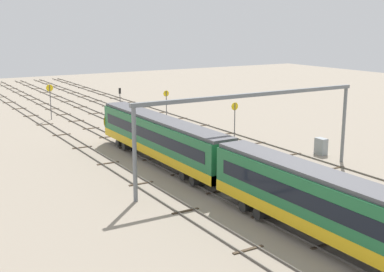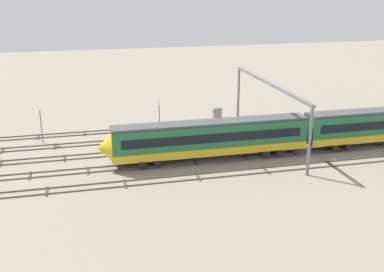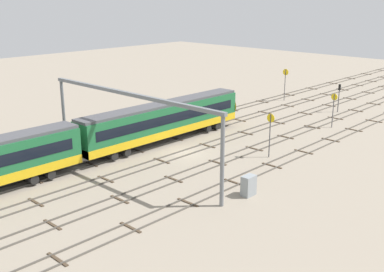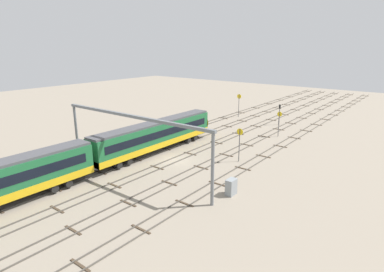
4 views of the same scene
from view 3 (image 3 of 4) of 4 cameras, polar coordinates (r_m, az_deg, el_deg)
name	(u,v)px [view 3 (image 3 of 4)]	position (r m, az deg, el deg)	size (l,w,h in m)	color
ground_plane	(186,153)	(54.47, -0.77, -2.07)	(195.56, 195.56, 0.00)	gray
track_near_foreground	(254,173)	(48.63, 7.41, -4.44)	(179.56, 2.40, 0.16)	#59544C
track_second_near	(218,162)	(51.40, 3.08, -3.16)	(179.56, 2.40, 0.16)	#59544C
track_middle	(186,153)	(54.45, -0.77, -1.99)	(179.56, 2.40, 0.16)	#59544C
track_with_train	(157,144)	(57.74, -4.20, -0.95)	(179.56, 2.40, 0.16)	#59544C
track_far_background	(132,136)	(61.24, -7.24, -0.02)	(179.56, 2.40, 0.16)	#59544C
overhead_gantry	(129,109)	(47.39, -7.58, 3.20)	(0.40, 24.72, 8.26)	slate
speed_sign_near_foreground	(285,79)	(82.96, 11.09, 6.66)	(0.14, 1.07, 5.40)	#4C4C51
speed_sign_mid_trackside	(334,106)	(67.08, 16.57, 3.51)	(0.14, 0.91, 4.69)	#4C4C51
speed_sign_far_trackside	(270,129)	(52.90, 9.33, 0.86)	(0.14, 0.97, 4.97)	#4C4C51
signal_light_trackside_departure	(339,94)	(76.54, 17.19, 4.84)	(0.31, 0.32, 4.33)	#4C4C51
relay_cabinet	(249,186)	(43.22, 6.78, -5.91)	(1.36, 0.86, 1.88)	gray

